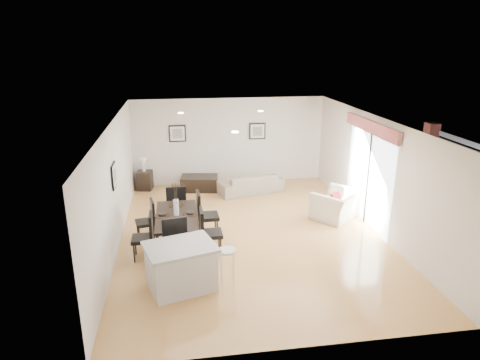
{
  "coord_description": "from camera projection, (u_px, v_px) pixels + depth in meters",
  "views": [
    {
      "loc": [
        -1.62,
        -9.08,
        4.34
      ],
      "look_at": [
        -0.19,
        0.4,
        1.23
      ],
      "focal_mm": 32.0,
      "sensor_mm": 36.0,
      "label": 1
    }
  ],
  "objects": [
    {
      "name": "ceiling",
      "position": [
        251.0,
        121.0,
        9.28
      ],
      "size": [
        6.0,
        8.0,
        0.02
      ],
      "primitive_type": "cube",
      "color": "white",
      "rests_on": "wall_back"
    },
    {
      "name": "ground",
      "position": [
        251.0,
        234.0,
        10.11
      ],
      "size": [
        8.0,
        8.0,
        0.0
      ],
      "primitive_type": "plane",
      "color": "tan",
      "rests_on": "ground"
    },
    {
      "name": "side_table",
      "position": [
        145.0,
        180.0,
        13.08
      ],
      "size": [
        0.51,
        0.51,
        0.58
      ],
      "primitive_type": "cube",
      "rotation": [
        0.0,
        0.0,
        -0.18
      ],
      "color": "black",
      "rests_on": "ground"
    },
    {
      "name": "framed_print_back_left",
      "position": [
        177.0,
        134.0,
        13.11
      ],
      "size": [
        0.52,
        0.04,
        0.52
      ],
      "color": "black",
      "rests_on": "wall_back"
    },
    {
      "name": "wall_back",
      "position": [
        229.0,
        141.0,
        13.46
      ],
      "size": [
        6.0,
        0.04,
        2.7
      ],
      "primitive_type": "cube",
      "color": "silver",
      "rests_on": "ground"
    },
    {
      "name": "framed_print_left_wall",
      "position": [
        114.0,
        176.0,
        8.99
      ],
      "size": [
        0.04,
        0.52,
        0.52
      ],
      "rotation": [
        0.0,
        0.0,
        1.57
      ],
      "color": "black",
      "rests_on": "wall_left"
    },
    {
      "name": "wall_right",
      "position": [
        376.0,
        174.0,
        10.12
      ],
      "size": [
        0.04,
        8.0,
        2.7
      ],
      "primitive_type": "cube",
      "color": "silver",
      "rests_on": "ground"
    },
    {
      "name": "wall_left",
      "position": [
        115.0,
        186.0,
        9.27
      ],
      "size": [
        0.04,
        8.0,
        2.7
      ],
      "primitive_type": "cube",
      "color": "silver",
      "rests_on": "ground"
    },
    {
      "name": "courtyard",
      "position": [
        470.0,
        175.0,
        11.52
      ],
      "size": [
        6.0,
        6.0,
        2.0
      ],
      "color": "gray",
      "rests_on": "ground"
    },
    {
      "name": "dining_chair_wfar",
      "position": [
        148.0,
        218.0,
        9.71
      ],
      "size": [
        0.49,
        0.49,
        0.94
      ],
      "rotation": [
        0.0,
        0.0,
        -1.38
      ],
      "color": "black",
      "rests_on": "ground"
    },
    {
      "name": "sofa",
      "position": [
        250.0,
        183.0,
        12.85
      ],
      "size": [
        2.08,
        1.25,
        0.57
      ],
      "primitive_type": "imported",
      "rotation": [
        0.0,
        0.0,
        3.41
      ],
      "color": "gray",
      "rests_on": "ground"
    },
    {
      "name": "wall_front",
      "position": [
        301.0,
        268.0,
        5.93
      ],
      "size": [
        6.0,
        0.04,
        2.7
      ],
      "primitive_type": "cube",
      "color": "silver",
      "rests_on": "ground"
    },
    {
      "name": "kitchen_island",
      "position": [
        181.0,
        267.0,
        7.79
      ],
      "size": [
        1.44,
        1.25,
        0.86
      ],
      "rotation": [
        0.0,
        0.0,
        0.28
      ],
      "color": "silver",
      "rests_on": "ground"
    },
    {
      "name": "table_lamp",
      "position": [
        143.0,
        163.0,
        12.91
      ],
      "size": [
        0.22,
        0.22,
        0.41
      ],
      "color": "white",
      "rests_on": "side_table"
    },
    {
      "name": "dining_table",
      "position": [
        177.0,
        218.0,
        9.32
      ],
      "size": [
        0.9,
        1.8,
        0.75
      ],
      "rotation": [
        0.0,
        0.0,
        -0.0
      ],
      "color": "black",
      "rests_on": "ground"
    },
    {
      "name": "cushion",
      "position": [
        335.0,
        199.0,
        10.73
      ],
      "size": [
        0.31,
        0.25,
        0.31
      ],
      "primitive_type": "cube",
      "rotation": [
        0.0,
        0.0,
        3.73
      ],
      "color": "maroon",
      "rests_on": "armchair"
    },
    {
      "name": "framed_print_back_right",
      "position": [
        257.0,
        131.0,
        13.46
      ],
      "size": [
        0.52,
        0.04,
        0.52
      ],
      "color": "black",
      "rests_on": "wall_back"
    },
    {
      "name": "courtyard_plant_b",
      "position": [
        438.0,
        192.0,
        12.01
      ],
      "size": [
        0.36,
        0.36,
        0.62
      ],
      "primitive_type": "imported",
      "rotation": [
        0.0,
        0.0,
        0.04
      ],
      "color": "#386129",
      "rests_on": "ground"
    },
    {
      "name": "dining_chair_efar",
      "position": [
        204.0,
        212.0,
        9.85
      ],
      "size": [
        0.5,
        0.5,
        1.08
      ],
      "rotation": [
        0.0,
        0.0,
        1.6
      ],
      "color": "black",
      "rests_on": "ground"
    },
    {
      "name": "vase",
      "position": [
        176.0,
        202.0,
        9.2
      ],
      "size": [
        0.95,
        1.45,
        0.74
      ],
      "color": "white",
      "rests_on": "dining_table"
    },
    {
      "name": "dining_chair_wnear",
      "position": [
        146.0,
        234.0,
        8.84
      ],
      "size": [
        0.44,
        0.44,
        0.98
      ],
      "rotation": [
        0.0,
        0.0,
        -1.57
      ],
      "color": "black",
      "rests_on": "ground"
    },
    {
      "name": "dining_chair_enear",
      "position": [
        207.0,
        229.0,
        9.02
      ],
      "size": [
        0.46,
        0.46,
        1.01
      ],
      "rotation": [
        0.0,
        0.0,
        1.58
      ],
      "color": "black",
      "rests_on": "ground"
    },
    {
      "name": "armchair",
      "position": [
        337.0,
        205.0,
        10.91
      ],
      "size": [
        1.49,
        1.47,
        0.73
      ],
      "primitive_type": "imported",
      "rotation": [
        0.0,
        0.0,
        3.84
      ],
      "color": "silver",
      "rests_on": "ground"
    },
    {
      "name": "bar_stool",
      "position": [
        227.0,
        254.0,
        7.85
      ],
      "size": [
        0.32,
        0.32,
        0.71
      ],
      "color": "white",
      "rests_on": "ground"
    },
    {
      "name": "dining_chair_foot",
      "position": [
        176.0,
        204.0,
        10.38
      ],
      "size": [
        0.48,
        0.48,
        1.06
      ],
      "rotation": [
        0.0,
        0.0,
        3.16
      ],
      "color": "black",
      "rests_on": "ground"
    },
    {
      "name": "dining_chair_head",
      "position": [
        176.0,
        243.0,
        8.3
      ],
      "size": [
        0.57,
        0.57,
        1.09
      ],
      "rotation": [
        0.0,
        0.0,
        0.19
      ],
      "color": "black",
      "rests_on": "ground"
    },
    {
      "name": "sliding_door",
      "position": [
        370.0,
        158.0,
        10.3
      ],
      "size": [
        0.12,
        2.7,
        2.57
      ],
      "color": "white",
      "rests_on": "wall_right"
    },
    {
      "name": "coffee_table",
      "position": [
        200.0,
        183.0,
        13.05
      ],
      "size": [
        1.19,
        0.81,
        0.44
      ],
      "primitive_type": "cube",
      "rotation": [
        0.0,
        0.0,
        -0.15
      ],
      "color": "black",
      "rests_on": "ground"
    }
  ]
}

